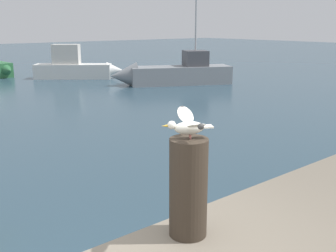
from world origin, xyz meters
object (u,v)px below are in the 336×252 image
(mooring_post, at_px, (188,188))
(boat_white, at_px, (78,67))
(seagull, at_px, (189,125))
(boat_grey, at_px, (169,74))

(mooring_post, bearing_deg, boat_white, 65.75)
(mooring_post, xyz_separation_m, boat_white, (8.01, 17.77, -1.04))
(mooring_post, relative_size, seagull, 1.32)
(seagull, distance_m, boat_grey, 16.73)
(seagull, relative_size, boat_grey, 0.10)
(boat_white, height_order, boat_grey, boat_grey)
(boat_white, distance_m, boat_grey, 5.39)
(mooring_post, height_order, boat_white, mooring_post)
(seagull, bearing_deg, boat_white, 65.74)
(seagull, bearing_deg, boat_grey, 51.12)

